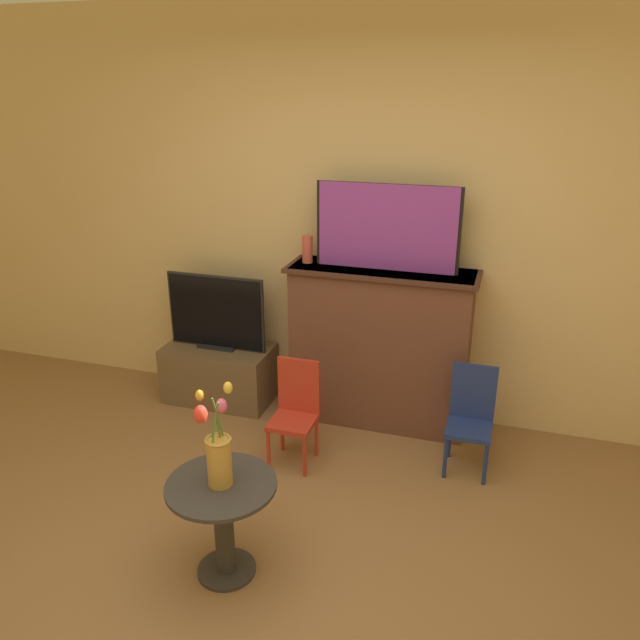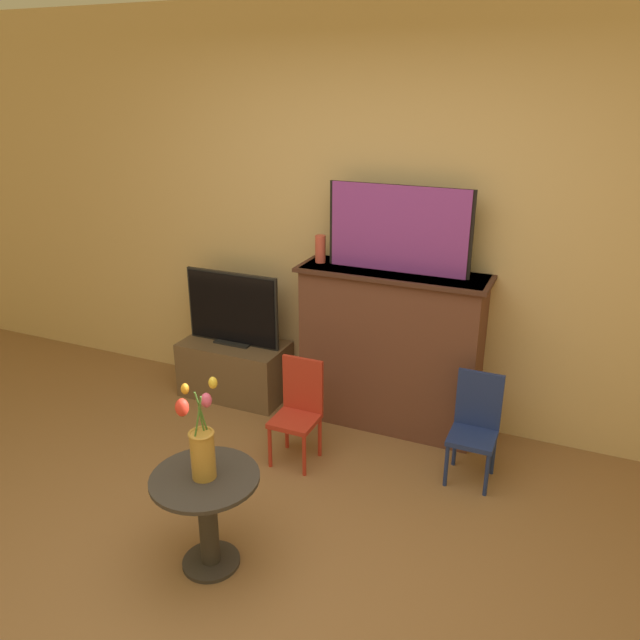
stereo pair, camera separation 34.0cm
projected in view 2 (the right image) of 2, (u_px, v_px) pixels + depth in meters
ground_plane at (226, 626)px, 2.71m from camera, size 14.00×14.00×0.00m
wall_back at (389, 222)px, 4.04m from camera, size 8.00×0.06×2.70m
fireplace_mantel at (390, 348)px, 4.11m from camera, size 1.23×0.39×1.09m
painting at (398, 229)px, 3.82m from camera, size 0.91×0.03×0.54m
mantel_candle at (320, 249)px, 4.07m from camera, size 0.07×0.07×0.18m
tv_stand at (235, 369)px, 4.63m from camera, size 0.77×0.42×0.41m
tv_monitor at (232, 310)px, 4.46m from camera, size 0.72×0.12×0.54m
chair_red at (299, 407)px, 3.79m from camera, size 0.26×0.26×0.65m
chair_blue at (475, 423)px, 3.62m from camera, size 0.26×0.26×0.65m
side_table at (207, 508)px, 2.94m from camera, size 0.51×0.51×0.50m
vase_tulips at (201, 444)px, 2.81m from camera, size 0.17×0.23×0.47m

